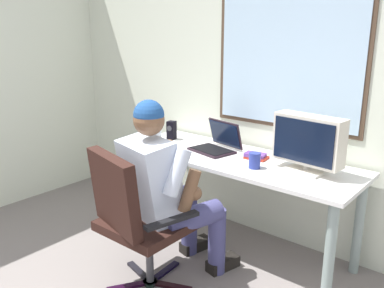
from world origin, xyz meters
name	(u,v)px	position (x,y,z in m)	size (l,w,h in m)	color
wall_rear	(295,77)	(0.00, 2.37, 1.29)	(4.79, 0.08, 2.55)	silver
desk	(236,171)	(-0.24, 1.99, 0.62)	(1.81, 0.64, 0.73)	gray
office_chair	(134,213)	(-0.41, 1.14, 0.54)	(0.67, 0.62, 0.94)	black
person_seated	(167,188)	(-0.36, 1.38, 0.64)	(0.61, 0.81, 1.23)	#414173
crt_monitor	(308,141)	(0.29, 2.02, 0.93)	(0.47, 0.22, 0.37)	beige
laptop	(218,143)	(-0.45, 2.05, 0.78)	(0.37, 0.34, 0.22)	black
wine_glass	(156,134)	(-0.90, 1.84, 0.82)	(0.09, 0.09, 0.14)	silver
desk_speaker	(172,130)	(-0.94, 2.06, 0.80)	(0.07, 0.08, 0.15)	black
book_stack	(256,156)	(-0.11, 2.05, 0.74)	(0.17, 0.13, 0.04)	#B32E1F
coffee_mug	(255,160)	(-0.01, 1.87, 0.78)	(0.08, 0.08, 0.11)	navy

